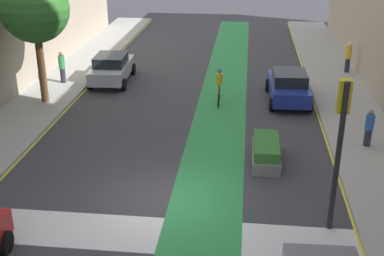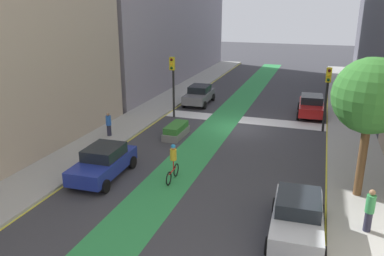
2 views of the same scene
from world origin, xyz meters
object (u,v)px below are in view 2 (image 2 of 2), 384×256
at_px(car_silver_left_far, 297,216).
at_px(cyclist_in_lane, 173,162).
at_px(traffic_signal_near_right, 173,76).
at_px(pedestrian_sidewalk_left_a, 370,210).
at_px(car_grey_right_near, 199,95).
at_px(car_blue_right_far, 103,162).
at_px(car_red_left_near, 311,106).
at_px(median_planter, 176,131).
at_px(traffic_signal_near_left, 327,87).
at_px(street_tree_near, 371,97).
at_px(pedestrian_sidewalk_right_a, 109,124).

xyz_separation_m(car_silver_left_far, cyclist_in_lane, (6.14, -2.95, 0.17)).
distance_m(traffic_signal_near_right, pedestrian_sidewalk_left_a, 17.73).
height_order(car_grey_right_near, car_blue_right_far, same).
bearing_deg(car_red_left_near, car_grey_right_near, -4.43).
height_order(car_blue_right_far, cyclist_in_lane, cyclist_in_lane).
bearing_deg(median_planter, car_blue_right_far, 79.63).
xyz_separation_m(traffic_signal_near_left, pedestrian_sidewalk_left_a, (-1.73, 12.31, -2.04)).
xyz_separation_m(traffic_signal_near_right, cyclist_in_lane, (-3.95, 10.20, -2.23)).
bearing_deg(street_tree_near, pedestrian_sidewalk_right_a, -13.59).
bearing_deg(traffic_signal_near_left, traffic_signal_near_right, 0.20).
relative_size(traffic_signal_near_left, pedestrian_sidewalk_left_a, 2.55).
relative_size(street_tree_near, median_planter, 2.45).
height_order(car_silver_left_far, pedestrian_sidewalk_right_a, pedestrian_sidewalk_right_a).
xyz_separation_m(pedestrian_sidewalk_right_a, street_tree_near, (-14.70, 3.56, 3.74)).
height_order(car_blue_right_far, pedestrian_sidewalk_right_a, pedestrian_sidewalk_right_a).
distance_m(car_blue_right_far, car_silver_left_far, 9.79).
xyz_separation_m(cyclist_in_lane, pedestrian_sidewalk_right_a, (6.20, -4.51, -0.05)).
xyz_separation_m(cyclist_in_lane, median_planter, (2.16, -6.08, -0.57)).
xyz_separation_m(car_blue_right_far, car_red_left_near, (-9.38, -14.85, 0.00)).
xyz_separation_m(car_grey_right_near, pedestrian_sidewalk_left_a, (-12.01, 16.85, 0.23)).
xyz_separation_m(car_blue_right_far, pedestrian_sidewalk_left_a, (-12.08, 1.28, 0.23)).
bearing_deg(car_silver_left_far, pedestrian_sidewalk_right_a, -31.18).
xyz_separation_m(traffic_signal_near_left, pedestrian_sidewalk_right_a, (13.12, 5.73, -2.15)).
bearing_deg(car_blue_right_far, pedestrian_sidewalk_right_a, -62.34).
bearing_deg(car_silver_left_far, cyclist_in_lane, -25.68).
relative_size(traffic_signal_near_left, pedestrian_sidewalk_right_a, 2.87).
height_order(cyclist_in_lane, pedestrian_sidewalk_left_a, pedestrian_sidewalk_left_a).
distance_m(traffic_signal_near_right, car_red_left_near, 10.91).
distance_m(car_grey_right_near, pedestrian_sidewalk_right_a, 10.65).
bearing_deg(traffic_signal_near_left, pedestrian_sidewalk_left_a, 98.02).
bearing_deg(car_blue_right_far, traffic_signal_near_left, -133.16).
bearing_deg(traffic_signal_near_right, traffic_signal_near_left, -179.80).
bearing_deg(traffic_signal_near_right, car_silver_left_far, 127.50).
relative_size(traffic_signal_near_left, car_red_left_near, 1.02).
height_order(traffic_signal_near_left, pedestrian_sidewalk_left_a, traffic_signal_near_left).
height_order(car_red_left_near, street_tree_near, street_tree_near).
height_order(car_grey_right_near, car_red_left_near, same).
bearing_deg(street_tree_near, car_blue_right_far, 8.35).
distance_m(pedestrian_sidewalk_right_a, street_tree_near, 15.58).
xyz_separation_m(traffic_signal_near_right, pedestrian_sidewalk_right_a, (2.24, 5.69, -2.29)).
height_order(car_red_left_near, pedestrian_sidewalk_right_a, pedestrian_sidewalk_right_a).
relative_size(car_grey_right_near, street_tree_near, 0.69).
relative_size(traffic_signal_near_right, pedestrian_sidewalk_left_a, 2.67).
xyz_separation_m(traffic_signal_near_left, car_blue_right_far, (10.34, 11.03, -2.26)).
relative_size(traffic_signal_near_left, cyclist_in_lane, 2.36).
distance_m(car_red_left_near, street_tree_near, 13.89).
bearing_deg(car_blue_right_far, car_silver_left_far, 167.27).
height_order(car_silver_left_far, street_tree_near, street_tree_near).
height_order(traffic_signal_near_left, car_blue_right_far, traffic_signal_near_left).
height_order(traffic_signal_near_left, median_planter, traffic_signal_near_left).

